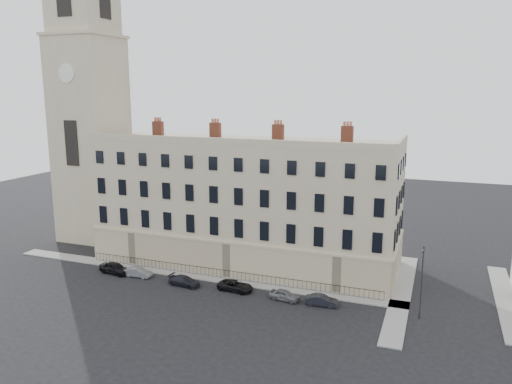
# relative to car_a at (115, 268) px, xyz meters

# --- Properties ---
(ground) EXTENTS (160.00, 160.00, 0.00)m
(ground) POSITION_rel_car_a_xyz_m (18.62, -2.48, -0.67)
(ground) COLOR black
(ground) RESTS_ON ground
(terrace) EXTENTS (36.22, 12.22, 17.00)m
(terrace) POSITION_rel_car_a_xyz_m (12.65, 9.49, 6.83)
(terrace) COLOR #C1AF90
(terrace) RESTS_ON ground
(church_tower) EXTENTS (8.00, 8.13, 44.00)m
(church_tower) POSITION_rel_car_a_xyz_m (-11.38, 11.52, 17.99)
(church_tower) COLOR #C1AF90
(church_tower) RESTS_ON ground
(pavement_terrace) EXTENTS (48.00, 2.00, 0.12)m
(pavement_terrace) POSITION_rel_car_a_xyz_m (8.62, 2.52, -0.61)
(pavement_terrace) COLOR gray
(pavement_terrace) RESTS_ON ground
(pavement_east_return) EXTENTS (2.00, 24.00, 0.12)m
(pavement_east_return) POSITION_rel_car_a_xyz_m (31.62, 5.52, -0.61)
(pavement_east_return) COLOR gray
(pavement_east_return) RESTS_ON ground
(pavement_adjacent) EXTENTS (2.00, 20.00, 0.12)m
(pavement_adjacent) POSITION_rel_car_a_xyz_m (41.62, 7.52, -0.61)
(pavement_adjacent) COLOR gray
(pavement_adjacent) RESTS_ON ground
(railings) EXTENTS (35.00, 0.04, 0.96)m
(railings) POSITION_rel_car_a_xyz_m (12.62, 2.92, -0.12)
(railings) COLOR black
(railings) RESTS_ON ground
(car_a) EXTENTS (4.09, 2.08, 1.33)m
(car_a) POSITION_rel_car_a_xyz_m (0.00, 0.00, 0.00)
(car_a) COLOR black
(car_a) RESTS_ON ground
(car_b) EXTENTS (3.28, 1.24, 1.07)m
(car_b) POSITION_rel_car_a_xyz_m (3.06, 0.07, -0.13)
(car_b) COLOR slate
(car_b) RESTS_ON ground
(car_c) EXTENTS (3.81, 1.89, 1.06)m
(car_c) POSITION_rel_car_a_xyz_m (9.28, -0.40, -0.14)
(car_c) COLOR black
(car_c) RESTS_ON ground
(car_d) EXTENTS (3.99, 2.10, 1.07)m
(car_d) POSITION_rel_car_a_xyz_m (15.03, 0.25, -0.13)
(car_d) COLOR black
(car_d) RESTS_ON ground
(car_e) EXTENTS (3.35, 1.77, 1.09)m
(car_e) POSITION_rel_car_a_xyz_m (20.65, -0.25, -0.12)
(car_e) COLOR slate
(car_e) RESTS_ON ground
(car_f) EXTENTS (3.33, 1.35, 1.07)m
(car_f) POSITION_rel_car_a_xyz_m (24.45, -0.20, -0.13)
(car_f) COLOR black
(car_f) RESTS_ON ground
(streetlamp) EXTENTS (0.28, 1.53, 7.05)m
(streetlamp) POSITION_rel_car_a_xyz_m (33.61, 0.08, 3.24)
(streetlamp) COLOR #333339
(streetlamp) RESTS_ON ground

